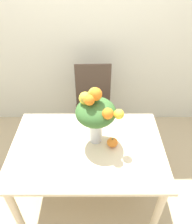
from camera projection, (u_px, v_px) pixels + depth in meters
The scene contains 6 objects.
ground_plane at pixel (89, 195), 2.21m from camera, with size 12.00×12.00×0.00m, color tan.
wall_back at pixel (90, 19), 2.33m from camera, with size 8.00×0.06×2.70m.
dining_table at pixel (88, 155), 1.82m from camera, with size 1.23×0.83×0.72m.
flower_vase at pixel (96, 113), 1.63m from camera, with size 0.36×0.31×0.51m.
pumpkin at pixel (113, 142), 1.75m from camera, with size 0.09×0.09×0.08m.
dining_chair_near_window at pixel (94, 107), 2.51m from camera, with size 0.43×0.43×0.99m.
Camera 1 is at (0.07, -1.19, 2.05)m, focal length 35.00 mm.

